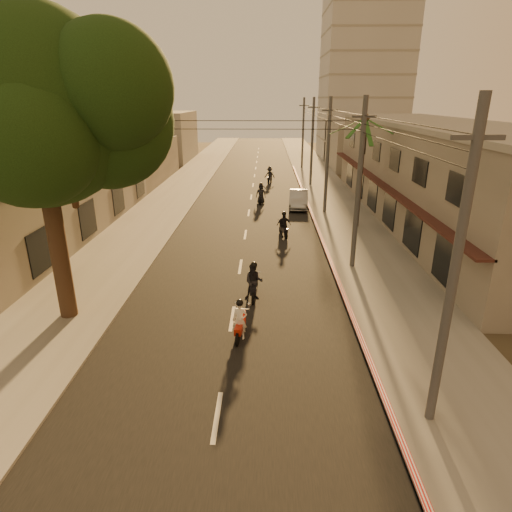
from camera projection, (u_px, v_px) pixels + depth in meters
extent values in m
plane|color=#383023|center=(228.00, 344.00, 16.36)|extent=(160.00, 160.00, 0.00)
cube|color=black|center=(249.00, 213.00, 35.12)|extent=(10.00, 140.00, 0.02)
cube|color=slate|center=(340.00, 213.00, 34.94)|extent=(5.00, 140.00, 0.12)
cube|color=slate|center=(158.00, 212.00, 35.26)|extent=(5.00, 140.00, 0.12)
cube|color=red|center=(318.00, 230.00, 30.29)|extent=(0.20, 60.00, 0.20)
cube|color=gray|center=(436.00, 175.00, 31.73)|extent=(8.00, 34.00, 7.00)
cube|color=gray|center=(443.00, 124.00, 30.47)|extent=(8.20, 34.20, 0.30)
cube|color=#391B17|center=(377.00, 180.00, 31.96)|extent=(0.80, 34.00, 0.12)
cube|color=gray|center=(39.00, 198.00, 28.93)|extent=(8.00, 24.00, 5.00)
cube|color=gray|center=(32.00, 159.00, 28.03)|extent=(8.20, 24.20, 0.20)
cube|color=#B7B5B2|center=(365.00, 62.00, 63.70)|extent=(12.00, 12.00, 28.00)
cylinder|color=black|center=(59.00, 251.00, 17.35)|extent=(0.70, 0.70, 6.00)
cylinder|color=black|center=(72.00, 176.00, 16.67)|extent=(1.22, 2.17, 3.04)
cylinder|color=black|center=(26.00, 173.00, 15.98)|extent=(1.31, 1.49, 2.73)
sphere|color=black|center=(35.00, 108.00, 15.45)|extent=(7.20, 7.20, 7.20)
sphere|color=black|center=(106.00, 121.00, 16.51)|extent=(5.20, 5.20, 5.20)
sphere|color=black|center=(0.00, 116.00, 16.34)|extent=(4.80, 4.80, 4.80)
sphere|color=black|center=(30.00, 138.00, 14.06)|extent=(4.60, 4.60, 4.60)
sphere|color=black|center=(110.00, 87.00, 14.67)|extent=(4.40, 4.40, 4.40)
sphere|color=black|center=(89.00, 78.00, 17.29)|extent=(4.40, 4.40, 4.40)
cylinder|color=black|center=(360.00, 175.00, 29.88)|extent=(0.32, 0.32, 7.60)
sphere|color=black|center=(365.00, 118.00, 28.57)|extent=(0.60, 0.60, 0.60)
cylinder|color=#38383A|center=(453.00, 279.00, 10.92)|extent=(0.26, 0.26, 9.00)
cube|color=#38383A|center=(478.00, 137.00, 9.71)|extent=(1.20, 0.12, 0.12)
cylinder|color=#38383A|center=(358.00, 187.00, 22.17)|extent=(0.26, 0.26, 9.00)
cube|color=#38383A|center=(364.00, 117.00, 20.96)|extent=(1.20, 0.12, 0.12)
cylinder|color=#38383A|center=(327.00, 157.00, 33.43)|extent=(0.26, 0.26, 9.00)
cube|color=#38383A|center=(330.00, 110.00, 32.22)|extent=(1.20, 0.12, 0.12)
cylinder|color=#38383A|center=(312.00, 143.00, 44.68)|extent=(0.26, 0.26, 9.00)
cube|color=#38383A|center=(314.00, 107.00, 43.47)|extent=(1.20, 0.12, 0.12)
cylinder|color=#38383A|center=(303.00, 134.00, 55.94)|extent=(0.26, 0.26, 9.00)
cube|color=#38383A|center=(304.00, 106.00, 54.73)|extent=(1.20, 0.12, 0.12)
cube|color=gray|center=(360.00, 145.00, 57.23)|extent=(8.00, 14.00, 6.00)
cube|color=gray|center=(129.00, 162.00, 47.80)|extent=(8.00, 14.00, 4.40)
cube|color=gray|center=(164.00, 136.00, 64.23)|extent=(8.00, 14.00, 7.00)
cylinder|color=black|center=(243.00, 324.00, 17.28)|extent=(0.17, 0.54, 0.53)
cylinder|color=black|center=(237.00, 339.00, 16.18)|extent=(0.17, 0.54, 0.53)
cube|color=#B4200D|center=(240.00, 326.00, 16.57)|extent=(0.40, 1.07, 0.29)
cube|color=#B4200D|center=(242.00, 317.00, 16.97)|extent=(0.30, 0.13, 0.57)
cylinder|color=silver|center=(243.00, 309.00, 16.96)|extent=(0.52, 0.11, 0.04)
imported|color=white|center=(240.00, 320.00, 16.48)|extent=(0.68, 0.54, 1.60)
sphere|color=black|center=(240.00, 303.00, 16.22)|extent=(0.29, 0.29, 0.29)
sphere|color=silver|center=(236.00, 303.00, 16.90)|extent=(0.11, 0.11, 0.11)
sphere|color=silver|center=(249.00, 304.00, 16.82)|extent=(0.11, 0.11, 0.11)
cylinder|color=black|center=(255.00, 287.00, 20.65)|extent=(0.13, 0.59, 0.58)
cylinder|color=black|center=(253.00, 298.00, 19.44)|extent=(0.13, 0.59, 0.58)
cube|color=black|center=(254.00, 288.00, 19.88)|extent=(0.34, 1.16, 0.31)
cube|color=black|center=(255.00, 280.00, 20.31)|extent=(0.32, 0.12, 0.62)
cylinder|color=silver|center=(255.00, 272.00, 20.30)|extent=(0.57, 0.06, 0.04)
imported|color=black|center=(254.00, 282.00, 19.77)|extent=(0.91, 0.73, 1.75)
sphere|color=black|center=(254.00, 265.00, 19.49)|extent=(0.31, 0.31, 0.31)
cylinder|color=black|center=(281.00, 230.00, 29.62)|extent=(0.23, 0.56, 0.56)
cylinder|color=black|center=(286.00, 235.00, 28.49)|extent=(0.23, 0.56, 0.56)
cube|color=black|center=(284.00, 229.00, 28.89)|extent=(0.53, 1.13, 0.30)
cube|color=black|center=(282.00, 225.00, 29.30)|extent=(0.31, 0.17, 0.60)
cylinder|color=silver|center=(281.00, 220.00, 29.28)|extent=(0.54, 0.17, 0.04)
imported|color=black|center=(284.00, 225.00, 28.79)|extent=(1.17, 0.87, 1.67)
sphere|color=black|center=(284.00, 214.00, 28.52)|extent=(0.30, 0.30, 0.30)
cylinder|color=black|center=(262.00, 199.00, 38.80)|extent=(0.16, 0.60, 0.59)
cylinder|color=black|center=(260.00, 202.00, 37.57)|extent=(0.16, 0.60, 0.59)
cube|color=black|center=(261.00, 197.00, 38.02)|extent=(0.40, 1.18, 0.32)
cube|color=black|center=(262.00, 194.00, 38.45)|extent=(0.32, 0.13, 0.63)
cylinder|color=silver|center=(262.00, 190.00, 38.44)|extent=(0.58, 0.09, 0.04)
imported|color=black|center=(261.00, 194.00, 37.91)|extent=(0.96, 0.72, 1.77)
sphere|color=black|center=(261.00, 185.00, 37.62)|extent=(0.32, 0.32, 0.32)
cylinder|color=black|center=(271.00, 179.00, 48.08)|extent=(0.23, 0.59, 0.59)
cylinder|color=black|center=(268.00, 181.00, 46.89)|extent=(0.23, 0.59, 0.59)
cube|color=black|center=(270.00, 178.00, 47.32)|extent=(0.54, 1.19, 0.31)
cube|color=black|center=(271.00, 176.00, 47.74)|extent=(0.33, 0.17, 0.63)
cylinder|color=silver|center=(271.00, 172.00, 47.73)|extent=(0.57, 0.17, 0.04)
imported|color=black|center=(270.00, 175.00, 47.21)|extent=(1.42, 1.15, 1.76)
sphere|color=black|center=(270.00, 168.00, 46.93)|extent=(0.31, 0.31, 0.31)
imported|color=#9B9EA3|center=(299.00, 199.00, 36.64)|extent=(2.21, 4.67, 1.46)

